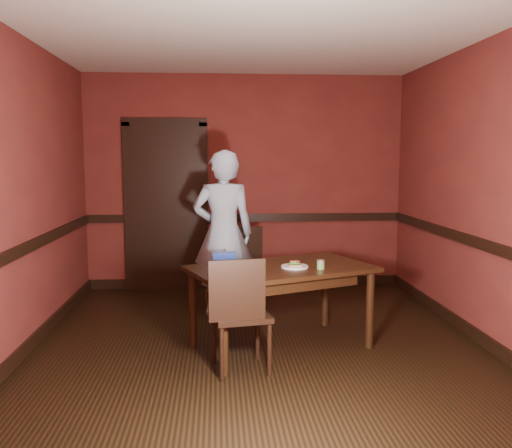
{
  "coord_description": "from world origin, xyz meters",
  "views": [
    {
      "loc": [
        -0.36,
        -4.64,
        1.66
      ],
      "look_at": [
        0.0,
        0.35,
        1.05
      ],
      "focal_mm": 38.0,
      "sensor_mm": 36.0,
      "label": 1
    }
  ],
  "objects": [
    {
      "name": "baseboard_left",
      "position": [
        -1.99,
        0.0,
        0.06
      ],
      "size": [
        0.03,
        4.5,
        0.12
      ],
      "primitive_type": "cube",
      "color": "black",
      "rests_on": "ground"
    },
    {
      "name": "person",
      "position": [
        -0.3,
        1.04,
        0.87
      ],
      "size": [
        0.64,
        0.43,
        1.74
      ],
      "primitive_type": "imported",
      "rotation": [
        0.0,
        0.0,
        3.16
      ],
      "color": "#ADC8E0",
      "rests_on": "floor"
    },
    {
      "name": "sandwich_plate",
      "position": [
        0.3,
        -0.09,
        0.74
      ],
      "size": [
        0.23,
        0.23,
        0.06
      ],
      "rotation": [
        0.0,
        0.0,
        -0.02
      ],
      "color": "silver",
      "rests_on": "dining_table"
    },
    {
      "name": "wall_right",
      "position": [
        2.0,
        0.0,
        1.35
      ],
      "size": [
        0.02,
        4.5,
        2.7
      ],
      "primitive_type": "cube",
      "color": "maroon",
      "rests_on": "ground"
    },
    {
      "name": "chair_near",
      "position": [
        -0.19,
        -0.53,
        0.46
      ],
      "size": [
        0.5,
        0.5,
        0.92
      ],
      "primitive_type": null,
      "rotation": [
        0.0,
        0.0,
        3.32
      ],
      "color": "black",
      "rests_on": "floor"
    },
    {
      "name": "baseboard_back",
      "position": [
        0.0,
        2.23,
        0.06
      ],
      "size": [
        4.0,
        0.03,
        0.12
      ],
      "primitive_type": "cube",
      "color": "black",
      "rests_on": "ground"
    },
    {
      "name": "dining_table",
      "position": [
        0.19,
        -0.04,
        0.36
      ],
      "size": [
        1.76,
        1.38,
        0.72
      ],
      "primitive_type": "cube",
      "rotation": [
        0.0,
        0.0,
        0.38
      ],
      "color": "black",
      "rests_on": "floor"
    },
    {
      "name": "dado_back",
      "position": [
        0.0,
        2.23,
        0.9
      ],
      "size": [
        4.0,
        0.03,
        0.1
      ],
      "primitive_type": "cube",
      "color": "black",
      "rests_on": "ground"
    },
    {
      "name": "wrapped_veg",
      "position": [
        -0.32,
        -0.34,
        0.76
      ],
      "size": [
        0.25,
        0.07,
        0.07
      ],
      "primitive_type": "cylinder",
      "rotation": [
        0.0,
        1.57,
        -0.01
      ],
      "color": "#164E17",
      "rests_on": "dining_table"
    },
    {
      "name": "wall_left",
      "position": [
        -2.0,
        0.0,
        1.35
      ],
      "size": [
        0.02,
        4.5,
        2.7
      ],
      "primitive_type": "cube",
      "color": "maroon",
      "rests_on": "ground"
    },
    {
      "name": "cheese_saucer",
      "position": [
        -0.27,
        -0.05,
        0.75
      ],
      "size": [
        0.18,
        0.18,
        0.06
      ],
      "rotation": [
        0.0,
        0.0,
        0.36
      ],
      "color": "silver",
      "rests_on": "dining_table"
    },
    {
      "name": "dado_right",
      "position": [
        1.99,
        0.0,
        0.9
      ],
      "size": [
        0.03,
        4.5,
        0.1
      ],
      "primitive_type": "cube",
      "color": "black",
      "rests_on": "ground"
    },
    {
      "name": "chair_far",
      "position": [
        -0.1,
        1.13,
        0.45
      ],
      "size": [
        0.49,
        0.49,
        0.9
      ],
      "primitive_type": null,
      "rotation": [
        0.0,
        0.0,
        0.2
      ],
      "color": "black",
      "rests_on": "floor"
    },
    {
      "name": "ceiling",
      "position": [
        0.0,
        0.0,
        2.7
      ],
      "size": [
        4.0,
        4.5,
        0.01
      ],
      "primitive_type": "cube",
      "color": "beige",
      "rests_on": "ground"
    },
    {
      "name": "wall_back",
      "position": [
        0.0,
        2.25,
        1.35
      ],
      "size": [
        4.0,
        0.02,
        2.7
      ],
      "primitive_type": "cube",
      "color": "maroon",
      "rests_on": "ground"
    },
    {
      "name": "dado_left",
      "position": [
        -1.99,
        0.0,
        0.9
      ],
      "size": [
        0.03,
        4.5,
        0.1
      ],
      "primitive_type": "cube",
      "color": "black",
      "rests_on": "ground"
    },
    {
      "name": "floor",
      "position": [
        0.0,
        0.0,
        0.0
      ],
      "size": [
        4.0,
        4.5,
        0.01
      ],
      "primitive_type": "cube",
      "color": "black",
      "rests_on": "ground"
    },
    {
      "name": "food_tub",
      "position": [
        -0.3,
        0.19,
        0.77
      ],
      "size": [
        0.21,
        0.15,
        0.09
      ],
      "rotation": [
        0.0,
        0.0,
        0.02
      ],
      "color": "blue",
      "rests_on": "dining_table"
    },
    {
      "name": "wall_front",
      "position": [
        0.0,
        -2.25,
        1.35
      ],
      "size": [
        4.0,
        0.02,
        2.7
      ],
      "primitive_type": "cube",
      "color": "maroon",
      "rests_on": "ground"
    },
    {
      "name": "door",
      "position": [
        -1.0,
        2.22,
        1.09
      ],
      "size": [
        1.05,
        0.07,
        2.2
      ],
      "color": "black",
      "rests_on": "ground"
    },
    {
      "name": "baseboard_right",
      "position": [
        1.99,
        0.0,
        0.06
      ],
      "size": [
        0.03,
        4.5,
        0.12
      ],
      "primitive_type": "cube",
      "color": "black",
      "rests_on": "ground"
    },
    {
      "name": "sauce_jar",
      "position": [
        0.51,
        -0.17,
        0.76
      ],
      "size": [
        0.07,
        0.07,
        0.08
      ],
      "rotation": [
        0.0,
        0.0,
        0.17
      ],
      "color": "#6B9948",
      "rests_on": "dining_table"
    }
  ]
}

